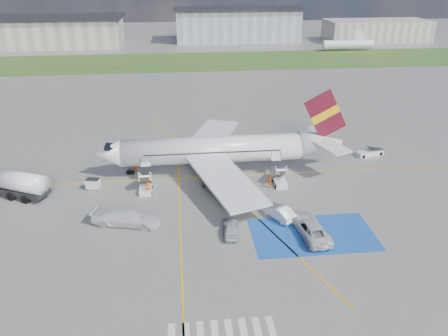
{
  "coord_description": "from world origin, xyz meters",
  "views": [
    {
      "loc": [
        -4.56,
        -44.48,
        27.93
      ],
      "look_at": [
        1.04,
        7.39,
        3.5
      ],
      "focal_mm": 35.0,
      "sensor_mm": 36.0,
      "label": 1
    }
  ],
  "objects_px": {
    "gpu_cart": "(93,184)",
    "van_white_a": "(310,225)",
    "fuel_tanker": "(12,185)",
    "car_silver_a": "(231,228)",
    "van_white_b": "(125,215)",
    "airliner": "(222,149)",
    "belt_loader": "(370,153)",
    "car_silver_b": "(278,212)"
  },
  "relations": [
    {
      "from": "fuel_tanker",
      "to": "airliner",
      "type": "bearing_deg",
      "value": 34.08
    },
    {
      "from": "gpu_cart",
      "to": "car_silver_b",
      "type": "xyz_separation_m",
      "value": [
        23.52,
        -9.99,
        0.12
      ]
    },
    {
      "from": "car_silver_b",
      "to": "van_white_a",
      "type": "bearing_deg",
      "value": 96.69
    },
    {
      "from": "belt_loader",
      "to": "van_white_b",
      "type": "distance_m",
      "value": 40.72
    },
    {
      "from": "fuel_tanker",
      "to": "van_white_b",
      "type": "xyz_separation_m",
      "value": [
        15.53,
        -8.89,
        -0.3
      ]
    },
    {
      "from": "belt_loader",
      "to": "car_silver_b",
      "type": "xyz_separation_m",
      "value": [
        -18.85,
        -17.14,
        0.44
      ]
    },
    {
      "from": "airliner",
      "to": "van_white_b",
      "type": "xyz_separation_m",
      "value": [
        -12.88,
        -13.55,
        -2.2
      ]
    },
    {
      "from": "airliner",
      "to": "van_white_a",
      "type": "bearing_deg",
      "value": -65.34
    },
    {
      "from": "car_silver_a",
      "to": "van_white_b",
      "type": "bearing_deg",
      "value": -10.36
    },
    {
      "from": "gpu_cart",
      "to": "car_silver_a",
      "type": "bearing_deg",
      "value": -24.5
    },
    {
      "from": "gpu_cart",
      "to": "car_silver_b",
      "type": "bearing_deg",
      "value": -10.99
    },
    {
      "from": "gpu_cart",
      "to": "fuel_tanker",
      "type": "bearing_deg",
      "value": -164.09
    },
    {
      "from": "airliner",
      "to": "van_white_b",
      "type": "height_order",
      "value": "airliner"
    },
    {
      "from": "belt_loader",
      "to": "car_silver_a",
      "type": "xyz_separation_m",
      "value": [
        -24.97,
        -20.04,
        0.38
      ]
    },
    {
      "from": "airliner",
      "to": "gpu_cart",
      "type": "bearing_deg",
      "value": -167.69
    },
    {
      "from": "belt_loader",
      "to": "car_silver_a",
      "type": "relative_size",
      "value": 1.15
    },
    {
      "from": "fuel_tanker",
      "to": "gpu_cart",
      "type": "relative_size",
      "value": 5.27
    },
    {
      "from": "belt_loader",
      "to": "car_silver_a",
      "type": "height_order",
      "value": "car_silver_a"
    },
    {
      "from": "fuel_tanker",
      "to": "car_silver_a",
      "type": "relative_size",
      "value": 2.46
    },
    {
      "from": "van_white_a",
      "to": "car_silver_a",
      "type": "bearing_deg",
      "value": -11.4
    },
    {
      "from": "car_silver_a",
      "to": "van_white_a",
      "type": "xyz_separation_m",
      "value": [
        8.92,
        -0.95,
        0.37
      ]
    },
    {
      "from": "car_silver_b",
      "to": "van_white_a",
      "type": "height_order",
      "value": "van_white_a"
    },
    {
      "from": "airliner",
      "to": "gpu_cart",
      "type": "xyz_separation_m",
      "value": [
        -18.15,
        -3.96,
        -2.71
      ]
    },
    {
      "from": "airliner",
      "to": "belt_loader",
      "type": "distance_m",
      "value": 24.62
    },
    {
      "from": "van_white_a",
      "to": "gpu_cart",
      "type": "bearing_deg",
      "value": -33.08
    },
    {
      "from": "car_silver_a",
      "to": "van_white_b",
      "type": "distance_m",
      "value": 12.58
    },
    {
      "from": "airliner",
      "to": "belt_loader",
      "type": "xyz_separation_m",
      "value": [
        24.22,
        3.19,
        -3.03
      ]
    },
    {
      "from": "gpu_cart",
      "to": "van_white_a",
      "type": "height_order",
      "value": "van_white_a"
    },
    {
      "from": "fuel_tanker",
      "to": "belt_loader",
      "type": "bearing_deg",
      "value": 33.26
    },
    {
      "from": "belt_loader",
      "to": "van_white_a",
      "type": "relative_size",
      "value": 0.84
    },
    {
      "from": "car_silver_a",
      "to": "car_silver_b",
      "type": "bearing_deg",
      "value": -149.83
    },
    {
      "from": "van_white_b",
      "to": "fuel_tanker",
      "type": "bearing_deg",
      "value": 74.28
    },
    {
      "from": "gpu_cart",
      "to": "car_silver_b",
      "type": "distance_m",
      "value": 25.56
    },
    {
      "from": "van_white_a",
      "to": "car_silver_b",
      "type": "bearing_deg",
      "value": -59.33
    },
    {
      "from": "fuel_tanker",
      "to": "van_white_a",
      "type": "relative_size",
      "value": 1.8
    },
    {
      "from": "airliner",
      "to": "car_silver_a",
      "type": "distance_m",
      "value": 17.07
    },
    {
      "from": "fuel_tanker",
      "to": "van_white_b",
      "type": "relative_size",
      "value": 1.73
    },
    {
      "from": "van_white_a",
      "to": "van_white_b",
      "type": "relative_size",
      "value": 0.96
    },
    {
      "from": "car_silver_b",
      "to": "van_white_a",
      "type": "distance_m",
      "value": 4.76
    },
    {
      "from": "fuel_tanker",
      "to": "car_silver_b",
      "type": "height_order",
      "value": "fuel_tanker"
    },
    {
      "from": "fuel_tanker",
      "to": "van_white_a",
      "type": "xyz_separation_m",
      "value": [
        36.58,
        -13.14,
        -0.39
      ]
    },
    {
      "from": "belt_loader",
      "to": "van_white_a",
      "type": "xyz_separation_m",
      "value": [
        -16.05,
        -20.98,
        0.75
      ]
    }
  ]
}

